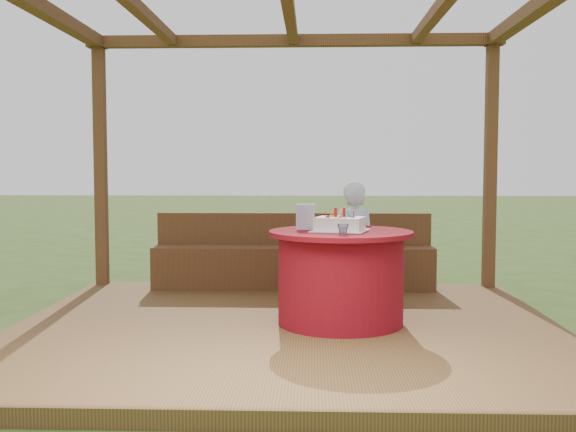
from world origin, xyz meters
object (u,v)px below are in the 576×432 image
object	(u,v)px
gift_bag	(305,217)
bench	(293,263)
birthday_cake	(340,224)
elderly_woman	(354,240)
table	(341,277)
drinking_glass	(343,229)
chair	(341,253)

from	to	relation	value
gift_bag	bench	bearing A→B (deg)	89.67
bench	gift_bag	bearing A→B (deg)	-84.57
birthday_cake	elderly_woman	bearing A→B (deg)	79.39
bench	elderly_woman	world-z (taller)	elderly_woman
elderly_woman	gift_bag	size ratio (longest dim) A/B	5.49
table	drinking_glass	xyz separation A→B (m)	(0.00, -0.33, 0.42)
chair	gift_bag	distance (m)	1.10
drinking_glass	birthday_cake	bearing A→B (deg)	91.68
bench	drinking_glass	size ratio (longest dim) A/B	33.30
bench	birthday_cake	size ratio (longest dim) A/B	5.72
chair	drinking_glass	xyz separation A→B (m)	(-0.05, -1.40, 0.36)
table	birthday_cake	size ratio (longest dim) A/B	2.26
bench	drinking_glass	xyz separation A→B (m)	(0.45, -2.00, 0.55)
table	birthday_cake	bearing A→B (deg)	-163.86
table	birthday_cake	world-z (taller)	birthday_cake
birthday_cake	gift_bag	world-z (taller)	gift_bag
bench	gift_bag	xyz separation A→B (m)	(0.15, -1.56, 0.61)
gift_bag	drinking_glass	world-z (taller)	gift_bag
chair	drinking_glass	world-z (taller)	drinking_glass
table	birthday_cake	distance (m)	0.44
chair	bench	bearing A→B (deg)	129.48
drinking_glass	chair	bearing A→B (deg)	87.94
chair	birthday_cake	size ratio (longest dim) A/B	1.60
bench	drinking_glass	bearing A→B (deg)	-77.47
table	chair	bearing A→B (deg)	87.16
drinking_glass	table	bearing A→B (deg)	90.46
table	gift_bag	world-z (taller)	gift_bag
elderly_woman	bench	bearing A→B (deg)	128.66
table	chair	world-z (taller)	chair
bench	birthday_cake	bearing A→B (deg)	-75.40
birthday_cake	drinking_glass	xyz separation A→B (m)	(0.01, -0.33, -0.02)
birthday_cake	gift_bag	distance (m)	0.31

